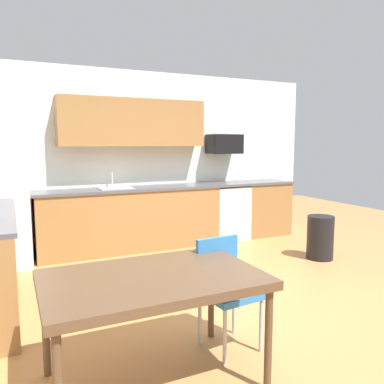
% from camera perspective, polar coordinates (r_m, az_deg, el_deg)
% --- Properties ---
extents(ground_plane, '(12.00, 12.00, 0.00)m').
position_cam_1_polar(ground_plane, '(4.13, 6.14, -15.52)').
color(ground_plane, '#B77F47').
extents(wall_back, '(5.80, 0.10, 2.70)m').
position_cam_1_polar(wall_back, '(6.23, -6.50, 4.93)').
color(wall_back, silver).
rests_on(wall_back, ground).
extents(cabinet_run_back, '(2.71, 0.60, 0.90)m').
position_cam_1_polar(cabinet_run_back, '(5.89, -8.95, -4.08)').
color(cabinet_run_back, olive).
rests_on(cabinet_run_back, ground).
extents(cabinet_run_back_right, '(0.84, 0.60, 0.90)m').
position_cam_1_polar(cabinet_run_back_right, '(6.92, 10.29, -2.41)').
color(cabinet_run_back_right, olive).
rests_on(cabinet_run_back_right, ground).
extents(countertop_back, '(4.80, 0.64, 0.04)m').
position_cam_1_polar(countertop_back, '(5.93, -5.36, 0.66)').
color(countertop_back, '#4C4C51').
rests_on(countertop_back, cabinet_run_back).
extents(upper_cabinets_back, '(2.20, 0.34, 0.70)m').
position_cam_1_polar(upper_cabinets_back, '(5.93, -8.67, 10.09)').
color(upper_cabinets_back, olive).
extents(oven_range, '(0.60, 0.60, 0.91)m').
position_cam_1_polar(oven_range, '(6.53, 5.12, -2.85)').
color(oven_range, white).
rests_on(oven_range, ground).
extents(microwave, '(0.54, 0.36, 0.32)m').
position_cam_1_polar(microwave, '(6.52, 4.79, 7.07)').
color(microwave, black).
extents(sink_basin, '(0.48, 0.40, 0.14)m').
position_cam_1_polar(sink_basin, '(5.76, -11.25, -0.05)').
color(sink_basin, '#A5A8AD').
rests_on(sink_basin, countertop_back).
extents(sink_faucet, '(0.02, 0.02, 0.24)m').
position_cam_1_polar(sink_faucet, '(5.91, -11.72, 1.69)').
color(sink_faucet, '#B2B5BA').
rests_on(sink_faucet, countertop_back).
extents(dining_table, '(1.40, 0.90, 0.75)m').
position_cam_1_polar(dining_table, '(2.59, -5.81, -13.39)').
color(dining_table, brown).
rests_on(dining_table, ground).
extents(chair_near_table, '(0.44, 0.44, 0.85)m').
position_cam_1_polar(chair_near_table, '(3.12, 4.88, -13.25)').
color(chair_near_table, '#2D72B7').
rests_on(chair_near_table, ground).
extents(trash_bin, '(0.36, 0.36, 0.60)m').
position_cam_1_polar(trash_bin, '(5.66, 18.41, -6.38)').
color(trash_bin, black).
rests_on(trash_bin, ground).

